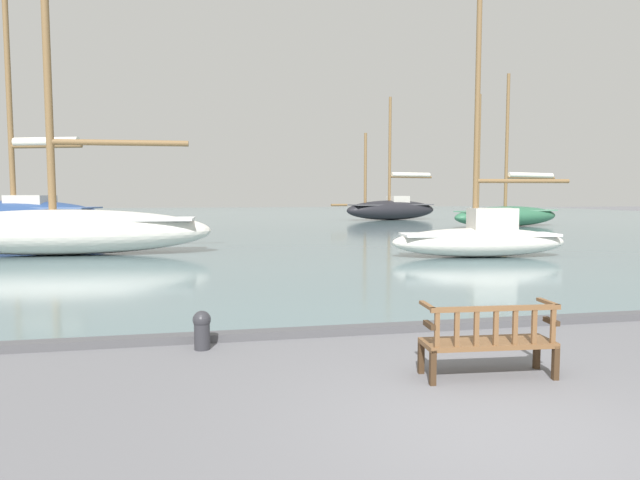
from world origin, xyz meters
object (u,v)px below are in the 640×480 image
Objects in this scene: sailboat_far_starboard at (480,237)px; sailboat_distant_harbor at (508,214)px; sailboat_outer_port at (61,229)px; sailboat_mid_starboard at (392,208)px; mooring_bollard at (202,328)px; sailboat_nearest_starboard at (18,211)px; park_bench at (489,340)px.

sailboat_far_starboard is 0.91× the size of sailboat_distant_harbor.
sailboat_outer_port is at bearing -153.25° from sailboat_distant_harbor.
mooring_bollard is (-15.20, -36.12, -0.76)m from sailboat_mid_starboard.
sailboat_mid_starboard is (25.03, 10.44, -0.20)m from sailboat_nearest_starboard.
sailboat_nearest_starboard is (-4.99, 12.44, 0.27)m from sailboat_outer_port.
park_bench is 39.89m from sailboat_mid_starboard.
sailboat_far_starboard is (14.16, -3.61, -0.24)m from sailboat_outer_port.
sailboat_mid_starboard reaches higher than sailboat_far_starboard.
sailboat_mid_starboard is at bearing 111.86° from sailboat_distant_harbor.
sailboat_outer_port is 1.21× the size of sailboat_distant_harbor.
sailboat_mid_starboard is at bearing 77.48° from sailboat_far_starboard.
sailboat_outer_port is 1.19× the size of sailboat_mid_starboard.
sailboat_far_starboard is 0.90× the size of sailboat_mid_starboard.
mooring_bollard is at bearing 149.85° from park_bench.
sailboat_nearest_starboard is 24.26× the size of mooring_bollard.
sailboat_nearest_starboard is 27.12m from sailboat_mid_starboard.
sailboat_outer_port is at bearing 165.70° from sailboat_far_starboard.
sailboat_far_starboard is at bearing -39.96° from sailboat_nearest_starboard.
mooring_bollard is at bearing -69.07° from sailboat_nearest_starboard.
sailboat_mid_starboard is 17.52× the size of mooring_bollard.
sailboat_nearest_starboard is at bearing 115.57° from park_bench.
sailboat_nearest_starboard is at bearing 111.85° from sailboat_outer_port.
sailboat_outer_port reaches higher than sailboat_mid_starboard.
sailboat_mid_starboard is at bearing 72.82° from park_bench.
sailboat_distant_harbor reaches higher than sailboat_far_starboard.
sailboat_mid_starboard is at bearing 67.18° from mooring_bollard.
sailboat_outer_port is 1.33× the size of sailboat_far_starboard.
park_bench is at bearing -30.15° from mooring_bollard.
sailboat_far_starboard reaches higher than mooring_bollard.
sailboat_nearest_starboard is 1.40× the size of sailboat_distant_harbor.
park_bench reaches higher than mooring_bollard.
sailboat_far_starboard is (5.90, 11.63, 0.28)m from park_bench.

